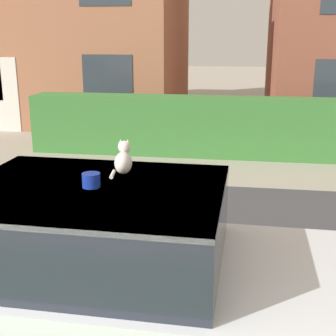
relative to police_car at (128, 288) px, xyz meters
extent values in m
cube|color=#424247|center=(-0.40, 1.76, -0.75)|extent=(28.00, 6.53, 0.01)
cube|color=#3D7F38|center=(0.08, 7.37, -0.08)|extent=(8.22, 0.86, 1.34)
cylinder|color=black|center=(1.51, 0.75, -0.43)|extent=(0.63, 0.21, 0.63)
cylinder|color=black|center=(-1.32, 0.81, -0.43)|extent=(0.63, 0.21, 0.63)
cube|color=silver|center=(0.08, 0.00, -0.16)|extent=(4.61, 1.85, 0.82)
cube|color=#232833|center=(-0.27, 0.01, 0.55)|extent=(2.06, 1.63, 0.60)
cube|color=silver|center=(-0.27, 0.01, 0.83)|extent=(2.06, 1.63, 0.04)
cube|color=orange|center=(0.10, 0.88, -0.09)|extent=(4.35, 0.09, 0.07)
cylinder|color=#1933A5|center=(-0.27, 0.01, 0.91)|extent=(0.14, 0.14, 0.11)
ellipsoid|color=silver|center=(-0.02, 0.04, 1.05)|extent=(0.16, 0.21, 0.17)
ellipsoid|color=white|center=(-0.03, 0.11, 1.03)|extent=(0.08, 0.06, 0.09)
sphere|color=silver|center=(-0.03, 0.12, 1.15)|extent=(0.10, 0.10, 0.10)
cone|color=silver|center=(-0.01, 0.13, 1.19)|extent=(0.04, 0.04, 0.04)
cone|color=silver|center=(-0.06, 0.12, 1.19)|extent=(0.04, 0.04, 0.04)
cylinder|color=silver|center=(-0.09, -0.04, 0.98)|extent=(0.05, 0.16, 0.03)
cube|color=#A86B4C|center=(-4.68, 12.10, 2.00)|extent=(6.91, 5.78, 5.51)
cube|color=white|center=(-5.92, 9.20, 0.30)|extent=(1.00, 0.02, 2.10)
cube|color=#333D47|center=(-2.78, 9.20, 0.79)|extent=(1.40, 0.02, 1.30)
camera|label=1|loc=(0.84, -3.29, 2.00)|focal=50.00mm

